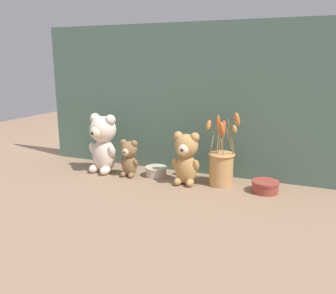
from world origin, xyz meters
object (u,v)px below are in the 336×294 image
(decorative_tin_short, at_px, (156,171))
(decorative_tin_tall, at_px, (265,187))
(teddy_bear_small, at_px, (129,157))
(teddy_bear_large, at_px, (103,142))
(flower_vase, at_px, (221,164))
(teddy_bear_medium, at_px, (186,157))

(decorative_tin_short, bearing_deg, decorative_tin_tall, -2.34)
(decorative_tin_short, bearing_deg, teddy_bear_small, -158.29)
(teddy_bear_large, distance_m, flower_vase, 0.58)
(flower_vase, relative_size, decorative_tin_short, 3.17)
(teddy_bear_small, relative_size, decorative_tin_short, 1.68)
(teddy_bear_medium, xyz_separation_m, decorative_tin_short, (-0.17, 0.05, -0.10))
(teddy_bear_large, bearing_deg, teddy_bear_medium, -1.64)
(teddy_bear_large, bearing_deg, decorative_tin_tall, 1.12)
(teddy_bear_medium, relative_size, decorative_tin_tall, 2.06)
(flower_vase, bearing_deg, teddy_bear_small, -173.94)
(teddy_bear_small, xyz_separation_m, decorative_tin_tall, (0.63, 0.03, -0.07))
(teddy_bear_large, bearing_deg, teddy_bear_small, -4.27)
(teddy_bear_medium, height_order, teddy_bear_small, teddy_bear_medium)
(teddy_bear_medium, height_order, decorative_tin_short, teddy_bear_medium)
(teddy_bear_small, relative_size, decorative_tin_tall, 1.55)
(teddy_bear_small, distance_m, decorative_tin_tall, 0.63)
(teddy_bear_large, height_order, teddy_bear_medium, teddy_bear_large)
(flower_vase, distance_m, decorative_tin_short, 0.32)
(teddy_bear_large, height_order, decorative_tin_tall, teddy_bear_large)
(teddy_bear_medium, bearing_deg, decorative_tin_short, 163.83)
(teddy_bear_large, xyz_separation_m, flower_vase, (0.58, 0.03, -0.06))
(teddy_bear_large, relative_size, teddy_bear_small, 1.63)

